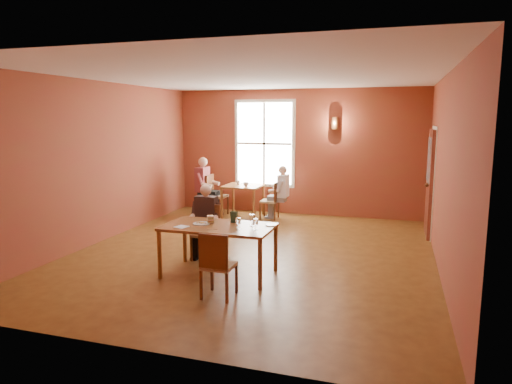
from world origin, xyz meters
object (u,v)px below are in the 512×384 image
(chair_diner_white, at_px, (270,200))
(diner_maroon, at_px, (216,187))
(chair_diner_main, at_px, (205,233))
(chair_diner_maroon, at_px, (217,195))
(chair_empty, at_px, (219,264))
(second_table, at_px, (243,201))
(main_table, at_px, (219,250))
(diner_white, at_px, (271,193))
(diner_main, at_px, (205,225))

(chair_diner_white, relative_size, diner_maroon, 0.64)
(diner_maroon, bearing_deg, chair_diner_white, 90.00)
(chair_diner_main, xyz_separation_m, chair_diner_maroon, (-1.12, 3.28, 0.04))
(chair_diner_main, relative_size, chair_empty, 1.01)
(chair_diner_white, xyz_separation_m, chair_diner_maroon, (-1.30, 0.00, 0.05))
(chair_diner_maroon, bearing_deg, second_table, 90.00)
(second_table, xyz_separation_m, chair_diner_white, (0.65, 0.00, 0.05))
(main_table, bearing_deg, chair_diner_maroon, 112.39)
(main_table, relative_size, diner_maroon, 1.19)
(main_table, bearing_deg, chair_diner_main, 127.57)
(chair_empty, height_order, diner_white, diner_white)
(second_table, distance_m, diner_white, 0.71)
(main_table, height_order, chair_diner_white, chair_diner_white)
(diner_main, xyz_separation_m, chair_diner_maroon, (-1.12, 3.31, -0.10))
(chair_empty, bearing_deg, diner_white, 97.61)
(diner_main, relative_size, second_table, 1.37)
(chair_diner_main, distance_m, chair_diner_white, 3.29)
(chair_empty, distance_m, diner_maroon, 5.12)
(chair_diner_maroon, bearing_deg, diner_maroon, -90.00)
(diner_white, height_order, diner_maroon, diner_maroon)
(diner_main, distance_m, chair_diner_white, 3.32)
(main_table, height_order, diner_white, diner_white)
(chair_diner_maroon, bearing_deg, chair_diner_main, 18.85)
(chair_empty, bearing_deg, second_table, 105.53)
(second_table, relative_size, diner_white, 0.72)
(diner_main, bearing_deg, chair_empty, 120.09)
(diner_main, relative_size, chair_empty, 1.33)
(diner_maroon, bearing_deg, diner_white, 90.00)
(diner_main, xyz_separation_m, diner_white, (0.21, 3.31, 0.01))
(diner_white, xyz_separation_m, diner_maroon, (-1.36, 0.00, 0.08))
(second_table, bearing_deg, chair_diner_white, 0.00)
(chair_diner_white, distance_m, diner_maroon, 1.35)
(chair_diner_main, height_order, second_table, chair_diner_main)
(second_table, xyz_separation_m, chair_diner_maroon, (-0.65, 0.00, 0.11))
(main_table, relative_size, diner_white, 1.34)
(chair_diner_main, distance_m, diner_white, 3.29)
(second_table, xyz_separation_m, diner_maroon, (-0.68, 0.00, 0.30))
(chair_empty, height_order, diner_maroon, diner_maroon)
(main_table, bearing_deg, diner_white, 94.22)
(diner_white, relative_size, diner_maroon, 0.89)
(diner_white, relative_size, chair_diner_maroon, 1.23)
(chair_diner_white, xyz_separation_m, diner_maroon, (-1.33, 0.00, 0.24))
(main_table, relative_size, diner_main, 1.36)
(chair_diner_main, xyz_separation_m, second_table, (-0.47, 3.28, -0.07))
(chair_diner_main, height_order, chair_empty, chair_diner_main)
(chair_empty, bearing_deg, chair_diner_main, 119.84)
(chair_empty, bearing_deg, chair_diner_maroon, 112.58)
(chair_diner_main, bearing_deg, chair_diner_maroon, -71.15)
(diner_white, bearing_deg, diner_maroon, 90.00)
(chair_diner_main, distance_m, diner_main, 0.15)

